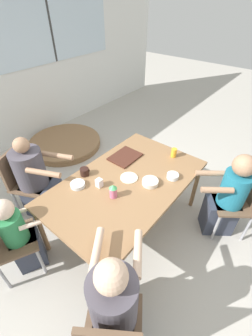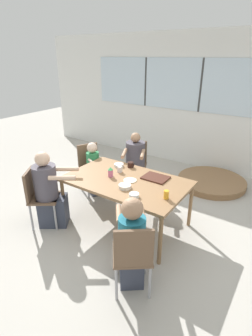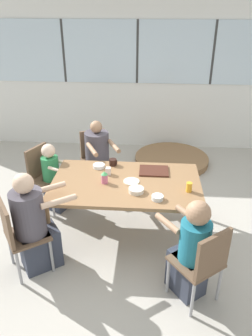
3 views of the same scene
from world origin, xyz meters
name	(u,v)px [view 3 (image 3 of 3)]	position (x,y,z in m)	size (l,w,h in m)	color
ground_plane	(126,232)	(0.00, 0.00, 0.00)	(16.00, 16.00, 0.00)	#B2ADA3
wall_back_with_windows	(137,71)	(0.00, 2.75, 1.43)	(8.40, 0.08, 2.80)	silver
dining_table	(126,186)	(0.00, 0.00, 0.67)	(1.71, 1.04, 0.72)	olive
chair_for_woman_green_shirt	(95,154)	(-0.55, 1.14, 0.52)	(0.53, 0.53, 0.87)	brown
chair_for_man_blue_shirt	(18,232)	(-1.04, -0.73, 0.52)	(0.56, 0.56, 0.87)	brown
chair_for_man_teal_shirt	(204,261)	(0.77, -1.01, 0.52)	(0.56, 0.56, 0.87)	brown
chair_for_toddler	(43,172)	(-1.15, 0.53, 0.52)	(0.53, 0.53, 0.87)	brown
person_woman_green_shirt	(98,161)	(-0.48, 0.98, 0.48)	(0.58, 0.71, 1.08)	#333847
person_man_blue_shirt	(34,227)	(-0.90, -0.63, 0.51)	(0.67, 0.60, 1.14)	#333847
person_man_teal_shirt	(191,252)	(0.67, -0.87, 0.50)	(0.53, 0.57, 1.07)	#333847
person_toddler	(53,180)	(-1.01, 0.46, 0.44)	(0.46, 0.37, 0.95)	#333847
food_tray_dark	(154,171)	(0.32, 0.28, 0.73)	(0.35, 0.28, 0.02)	#472319
coffee_mug	(113,162)	(-0.19, 0.41, 0.76)	(0.10, 0.09, 0.08)	black
sippy_cup	(105,177)	(-0.24, -0.04, 0.80)	(0.08, 0.08, 0.15)	#CC668C
juice_glass	(189,187)	(0.70, -0.16, 0.77)	(0.06, 0.06, 0.11)	gold
milk_carton_small	(108,171)	(-0.22, 0.16, 0.76)	(0.06, 0.06, 0.09)	silver
bowl_white_shallow	(157,198)	(0.36, -0.34, 0.74)	(0.12, 0.12, 0.05)	silver
bowl_cereal	(136,190)	(0.13, -0.21, 0.74)	(0.17, 0.17, 0.05)	silver
bowl_fruit	(99,166)	(-0.36, 0.33, 0.74)	(0.15, 0.15, 0.04)	silver
plate_tortillas	(131,181)	(0.06, 0.01, 0.73)	(0.19, 0.19, 0.01)	beige
folded_table_stack	(171,160)	(0.66, 1.98, 0.06)	(1.28, 1.28, 0.12)	olive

